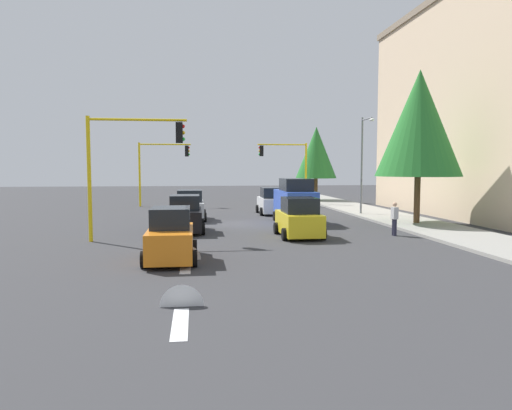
{
  "coord_description": "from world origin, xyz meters",
  "views": [
    {
      "loc": [
        28.63,
        -2.64,
        3.46
      ],
      "look_at": [
        0.62,
        0.97,
        1.2
      ],
      "focal_mm": 33.11,
      "sensor_mm": 36.0,
      "label": 1
    }
  ],
  "objects_px": {
    "traffic_signal_far_right": "(160,161)",
    "car_black": "(185,215)",
    "tree_roadside_near": "(419,123)",
    "pedestrian_crossing": "(395,218)",
    "car_yellow": "(299,219)",
    "car_silver": "(190,207)",
    "tree_roadside_far": "(316,153)",
    "car_white": "(272,202)",
    "traffic_signal_far_left": "(287,161)",
    "street_lamp_curbside": "(364,155)",
    "car_orange": "(171,237)",
    "traffic_signal_near_right": "(128,153)",
    "delivery_van_blue": "(295,202)"
  },
  "relations": [
    {
      "from": "traffic_signal_far_right",
      "to": "car_black",
      "type": "xyz_separation_m",
      "value": [
        17.26,
        2.49,
        -3.09
      ]
    },
    {
      "from": "tree_roadside_far",
      "to": "car_orange",
      "type": "relative_size",
      "value": 2.01
    },
    {
      "from": "car_silver",
      "to": "street_lamp_curbside",
      "type": "bearing_deg",
      "value": 95.43
    },
    {
      "from": "traffic_signal_near_right",
      "to": "car_black",
      "type": "relative_size",
      "value": 1.53
    },
    {
      "from": "tree_roadside_near",
      "to": "traffic_signal_far_right",
      "type": "bearing_deg",
      "value": -134.66
    },
    {
      "from": "car_silver",
      "to": "tree_roadside_far",
      "type": "bearing_deg",
      "value": 141.19
    },
    {
      "from": "car_white",
      "to": "car_orange",
      "type": "xyz_separation_m",
      "value": [
        16.81,
        -6.56,
        -0.0
      ]
    },
    {
      "from": "pedestrian_crossing",
      "to": "traffic_signal_far_left",
      "type": "bearing_deg",
      "value": -175.27
    },
    {
      "from": "tree_roadside_near",
      "to": "car_orange",
      "type": "height_order",
      "value": "tree_roadside_near"
    },
    {
      "from": "tree_roadside_near",
      "to": "pedestrian_crossing",
      "type": "height_order",
      "value": "tree_roadside_near"
    },
    {
      "from": "traffic_signal_near_right",
      "to": "car_yellow",
      "type": "height_order",
      "value": "traffic_signal_near_right"
    },
    {
      "from": "traffic_signal_far_right",
      "to": "car_orange",
      "type": "distance_m",
      "value": 25.36
    },
    {
      "from": "car_white",
      "to": "car_orange",
      "type": "bearing_deg",
      "value": -21.32
    },
    {
      "from": "traffic_signal_far_right",
      "to": "tree_roadside_far",
      "type": "distance_m",
      "value": 15.74
    },
    {
      "from": "traffic_signal_near_right",
      "to": "traffic_signal_far_left",
      "type": "height_order",
      "value": "traffic_signal_near_right"
    },
    {
      "from": "traffic_signal_near_right",
      "to": "tree_roadside_near",
      "type": "height_order",
      "value": "tree_roadside_near"
    },
    {
      "from": "delivery_van_blue",
      "to": "car_yellow",
      "type": "distance_m",
      "value": 5.92
    },
    {
      "from": "traffic_signal_far_right",
      "to": "car_black",
      "type": "height_order",
      "value": "traffic_signal_far_right"
    },
    {
      "from": "traffic_signal_near_right",
      "to": "car_silver",
      "type": "xyz_separation_m",
      "value": [
        -8.45,
        2.71,
        -3.21
      ]
    },
    {
      "from": "car_black",
      "to": "traffic_signal_far_right",
      "type": "bearing_deg",
      "value": -171.79
    },
    {
      "from": "tree_roadside_far",
      "to": "car_orange",
      "type": "distance_m",
      "value": 32.14
    },
    {
      "from": "car_white",
      "to": "car_silver",
      "type": "height_order",
      "value": "same"
    },
    {
      "from": "car_white",
      "to": "car_yellow",
      "type": "bearing_deg",
      "value": -2.68
    },
    {
      "from": "traffic_signal_far_left",
      "to": "car_black",
      "type": "distance_m",
      "value": 19.67
    },
    {
      "from": "car_black",
      "to": "car_yellow",
      "type": "distance_m",
      "value": 6.2
    },
    {
      "from": "traffic_signal_near_right",
      "to": "pedestrian_crossing",
      "type": "xyz_separation_m",
      "value": [
        0.01,
        13.07,
        -3.2
      ]
    },
    {
      "from": "traffic_signal_far_left",
      "to": "tree_roadside_near",
      "type": "relative_size",
      "value": 0.62
    },
    {
      "from": "car_white",
      "to": "car_silver",
      "type": "xyz_separation_m",
      "value": [
        3.28,
        -6.01,
        0.0
      ]
    },
    {
      "from": "car_yellow",
      "to": "pedestrian_crossing",
      "type": "relative_size",
      "value": 2.17
    },
    {
      "from": "delivery_van_blue",
      "to": "car_white",
      "type": "bearing_deg",
      "value": -174.96
    },
    {
      "from": "traffic_signal_far_right",
      "to": "car_orange",
      "type": "relative_size",
      "value": 1.51
    },
    {
      "from": "tree_roadside_near",
      "to": "delivery_van_blue",
      "type": "height_order",
      "value": "tree_roadside_near"
    },
    {
      "from": "traffic_signal_far_right",
      "to": "pedestrian_crossing",
      "type": "height_order",
      "value": "traffic_signal_far_right"
    },
    {
      "from": "car_orange",
      "to": "tree_roadside_far",
      "type": "bearing_deg",
      "value": 155.82
    },
    {
      "from": "street_lamp_curbside",
      "to": "tree_roadside_near",
      "type": "xyz_separation_m",
      "value": [
        5.61,
        1.3,
        1.7
      ]
    },
    {
      "from": "tree_roadside_far",
      "to": "car_yellow",
      "type": "relative_size",
      "value": 2.04
    },
    {
      "from": "car_black",
      "to": "pedestrian_crossing",
      "type": "relative_size",
      "value": 2.23
    },
    {
      "from": "traffic_signal_near_right",
      "to": "car_white",
      "type": "distance_m",
      "value": 14.96
    },
    {
      "from": "car_silver",
      "to": "car_white",
      "type": "bearing_deg",
      "value": 118.63
    },
    {
      "from": "car_orange",
      "to": "traffic_signal_far_right",
      "type": "bearing_deg",
      "value": -175.14
    },
    {
      "from": "traffic_signal_near_right",
      "to": "pedestrian_crossing",
      "type": "relative_size",
      "value": 3.42
    },
    {
      "from": "car_silver",
      "to": "car_yellow",
      "type": "bearing_deg",
      "value": 33.55
    },
    {
      "from": "tree_roadside_near",
      "to": "car_silver",
      "type": "bearing_deg",
      "value": -108.24
    },
    {
      "from": "delivery_van_blue",
      "to": "car_silver",
      "type": "distance_m",
      "value": 6.96
    },
    {
      "from": "car_orange",
      "to": "tree_roadside_near",
      "type": "bearing_deg",
      "value": 122.87
    },
    {
      "from": "car_silver",
      "to": "pedestrian_crossing",
      "type": "height_order",
      "value": "car_silver"
    },
    {
      "from": "tree_roadside_near",
      "to": "car_black",
      "type": "xyz_separation_m",
      "value": [
        1.26,
        -13.7,
        -5.15
      ]
    },
    {
      "from": "car_black",
      "to": "car_orange",
      "type": "bearing_deg",
      "value": -2.64
    },
    {
      "from": "car_black",
      "to": "street_lamp_curbside",
      "type": "bearing_deg",
      "value": 119.0
    },
    {
      "from": "car_silver",
      "to": "pedestrian_crossing",
      "type": "distance_m",
      "value": 13.37
    }
  ]
}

